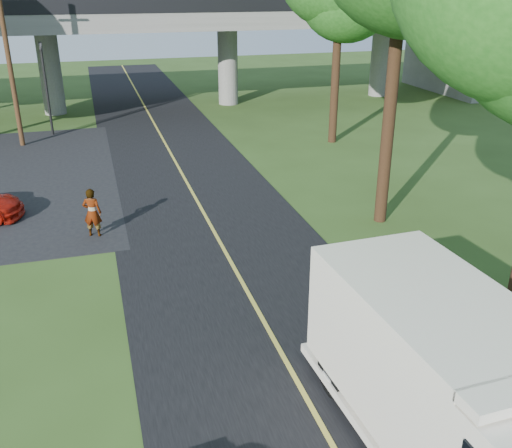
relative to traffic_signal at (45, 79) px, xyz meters
name	(u,v)px	position (x,y,z in m)	size (l,w,h in m)	color
ground	(314,414)	(6.00, -26.00, -3.20)	(120.00, 120.00, 0.00)	#304A1A
road	(212,228)	(6.00, -16.00, -3.19)	(7.00, 90.00, 0.02)	black
lane_line	(212,228)	(6.00, -16.00, -3.17)	(0.12, 90.00, 0.01)	gold
overpass	(141,41)	(6.00, 6.00, 1.36)	(54.00, 10.00, 7.30)	slate
traffic_signal	(45,79)	(0.00, 0.00, 0.00)	(0.18, 0.22, 5.20)	black
utility_pole	(9,58)	(-1.50, -2.00, 1.40)	(1.60, 0.26, 9.00)	#472D19
step_van	(454,386)	(7.86, -27.80, -1.52)	(3.02, 7.49, 3.10)	silver
pedestrian	(92,213)	(1.91, -15.47, -2.32)	(0.64, 0.42, 1.76)	gray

